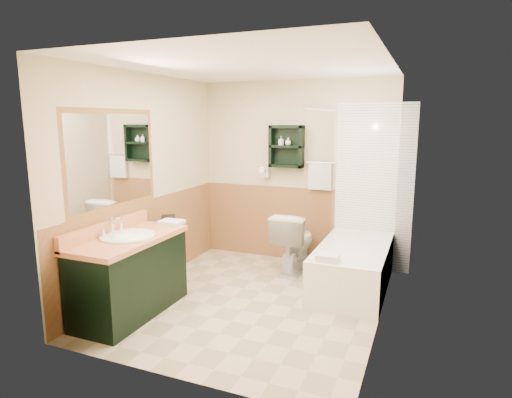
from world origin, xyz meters
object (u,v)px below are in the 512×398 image
at_px(vanity, 130,275).
at_px(soap_bottle_b, 288,142).
at_px(bathtub, 353,267).
at_px(toilet, 294,242).
at_px(hair_dryer, 266,172).
at_px(soap_bottle_a, 281,143).
at_px(wall_shelf, 286,146).
at_px(vanity_book, 161,209).

relative_size(vanity, soap_bottle_b, 11.95).
xyz_separation_m(bathtub, toilet, (-0.79, 0.30, 0.13)).
distance_m(bathtub, soap_bottle_b, 1.81).
xyz_separation_m(toilet, soap_bottle_b, (-0.21, 0.35, 1.23)).
distance_m(hair_dryer, soap_bottle_a, 0.45).
bearing_deg(soap_bottle_a, bathtub, -30.81).
distance_m(vanity, soap_bottle_a, 2.57).
bearing_deg(toilet, vanity, 59.26).
relative_size(wall_shelf, hair_dryer, 2.29).
bearing_deg(vanity, soap_bottle_b, 66.56).
bearing_deg(toilet, soap_bottle_b, -56.90).
bearing_deg(vanity_book, hair_dryer, 28.75).
height_order(hair_dryer, soap_bottle_b, soap_bottle_b).
bearing_deg(vanity, toilet, 57.38).
xyz_separation_m(hair_dryer, toilet, (0.54, -0.38, -0.82)).
relative_size(hair_dryer, vanity, 0.20).
relative_size(vanity_book, soap_bottle_b, 2.11).
distance_m(hair_dryer, bathtub, 1.77).
bearing_deg(hair_dryer, wall_shelf, -4.76).
relative_size(vanity, toilet, 1.60).
distance_m(vanity_book, soap_bottle_a, 1.80).
height_order(toilet, vanity_book, vanity_book).
relative_size(vanity, vanity_book, 5.67).
xyz_separation_m(vanity, bathtub, (1.92, 1.47, -0.14)).
bearing_deg(soap_bottle_a, hair_dryer, 172.54).
bearing_deg(vanity, soap_bottle_a, 68.78).
bearing_deg(bathtub, soap_bottle_a, 149.19).
relative_size(toilet, soap_bottle_b, 7.48).
bearing_deg(bathtub, hair_dryer, 152.71).
height_order(bathtub, vanity_book, vanity_book).
bearing_deg(soap_bottle_b, vanity_book, -129.12).
bearing_deg(soap_bottle_a, soap_bottle_b, 0.00).
bearing_deg(hair_dryer, soap_bottle_b, -5.27).
relative_size(vanity_book, soap_bottle_a, 1.87).
xyz_separation_m(hair_dryer, soap_bottle_a, (0.23, -0.03, 0.39)).
relative_size(vanity, soap_bottle_a, 10.63).
distance_m(wall_shelf, hair_dryer, 0.46).
relative_size(wall_shelf, bathtub, 0.37).
distance_m(hair_dryer, toilet, 1.06).
relative_size(hair_dryer, soap_bottle_a, 2.08).
distance_m(hair_dryer, vanity, 2.38).
distance_m(vanity, toilet, 2.10).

